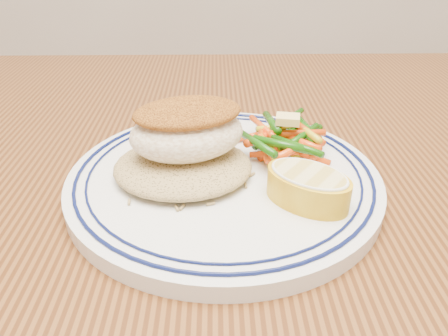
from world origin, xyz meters
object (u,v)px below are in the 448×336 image
(lemon_wedge, at_px, (308,186))
(rice_pilaf, at_px, (183,163))
(fish_fillet, at_px, (187,128))
(dining_table, at_px, (251,272))
(vegetable_pile, at_px, (287,139))
(plate, at_px, (224,178))

(lemon_wedge, bearing_deg, rice_pilaf, 156.92)
(rice_pilaf, distance_m, fish_fillet, 0.03)
(dining_table, relative_size, fish_fillet, 13.02)
(vegetable_pile, bearing_deg, dining_table, -124.39)
(plate, distance_m, rice_pilaf, 0.04)
(plate, height_order, vegetable_pile, vegetable_pile)
(vegetable_pile, height_order, lemon_wedge, vegetable_pile)
(dining_table, xyz_separation_m, plate, (-0.03, 0.01, 0.11))
(plate, xyz_separation_m, vegetable_pile, (0.06, 0.04, 0.02))
(lemon_wedge, bearing_deg, fish_fillet, 152.51)
(dining_table, xyz_separation_m, rice_pilaf, (-0.06, 0.01, 0.12))
(rice_pilaf, xyz_separation_m, fish_fillet, (0.00, 0.01, 0.03))
(plate, relative_size, fish_fillet, 2.43)
(plate, bearing_deg, fish_fillet, 172.21)
(vegetable_pile, distance_m, lemon_wedge, 0.09)
(dining_table, relative_size, rice_pilaf, 12.23)
(fish_fillet, relative_size, lemon_wedge, 1.27)
(dining_table, height_order, lemon_wedge, lemon_wedge)
(plate, xyz_separation_m, lemon_wedge, (0.07, -0.05, 0.02))
(plate, height_order, rice_pilaf, rice_pilaf)
(plate, xyz_separation_m, fish_fillet, (-0.03, 0.00, 0.05))
(dining_table, xyz_separation_m, vegetable_pile, (0.03, 0.05, 0.13))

